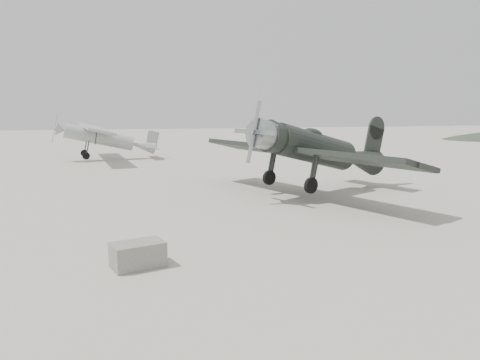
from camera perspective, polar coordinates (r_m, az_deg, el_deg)
The scene contains 4 objects.
ground at distance 16.32m, azimuth 1.82°, elevation -7.23°, with size 160.00×160.00×0.00m, color #A7A394.
lowwing_monoplane at distance 24.58m, azimuth 9.63°, elevation 3.65°, with size 10.28×13.21×4.38m.
highwing_monoplane at distance 41.31m, azimuth -16.30°, elevation 5.28°, with size 8.58×12.03×3.40m.
equipment_block at distance 13.84m, azimuth -12.34°, elevation -8.89°, with size 1.45×0.91×0.72m, color slate.
Camera 1 is at (-3.87, -15.18, 4.57)m, focal length 35.00 mm.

